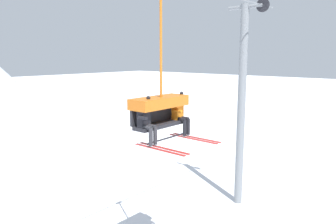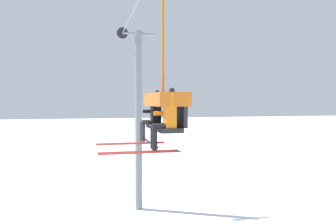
% 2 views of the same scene
% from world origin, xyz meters
% --- Properties ---
extents(lift_tower_far, '(0.36, 1.88, 9.20)m').
position_xyz_m(lift_tower_far, '(7.93, -0.02, 4.77)').
color(lift_tower_far, slate).
rests_on(lift_tower_far, ground_plane).
extents(chairlift_chair, '(1.88, 0.74, 4.43)m').
position_xyz_m(chairlift_chair, '(1.60, -0.73, 5.47)').
color(chairlift_chair, '#232328').
extents(skier_black, '(0.48, 1.70, 1.34)m').
position_xyz_m(skier_black, '(0.87, -0.94, 5.13)').
color(skier_black, black).
extents(skier_orange, '(0.48, 1.70, 1.34)m').
position_xyz_m(skier_orange, '(2.33, -0.94, 5.13)').
color(skier_orange, orange).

